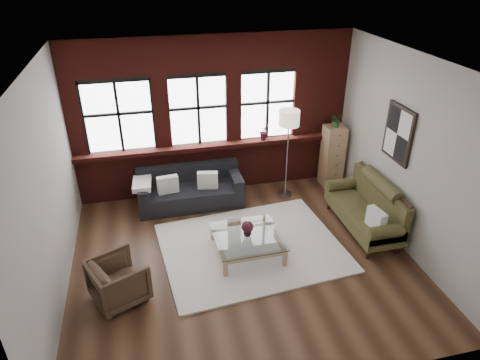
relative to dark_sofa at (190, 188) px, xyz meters
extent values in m
plane|color=#3D2416|center=(0.60, -1.90, -0.37)|extent=(5.50, 5.50, 0.00)
plane|color=white|center=(0.60, -1.90, 2.83)|extent=(5.50, 5.50, 0.00)
plane|color=#AEABA2|center=(0.60, 0.60, 1.23)|extent=(5.50, 0.00, 5.50)
plane|color=#AEABA2|center=(0.60, -4.40, 1.23)|extent=(5.50, 0.00, 5.50)
plane|color=#AEABA2|center=(-2.15, -1.90, 1.23)|extent=(0.00, 5.00, 5.00)
plane|color=#AEABA2|center=(3.35, -1.90, 1.23)|extent=(0.00, 5.00, 5.00)
cube|color=#551914|center=(0.60, 0.45, 0.67)|extent=(5.50, 0.30, 0.08)
cube|color=silver|center=(0.82, -1.67, -0.35)|extent=(3.18, 2.60, 0.03)
cube|color=white|center=(-0.44, -0.10, 0.19)|extent=(0.41, 0.19, 0.34)
cube|color=white|center=(0.34, -0.10, 0.19)|extent=(0.42, 0.22, 0.34)
cube|color=white|center=(2.82, -2.15, 0.23)|extent=(0.19, 0.40, 0.34)
imported|color=#443022|center=(-1.35, -2.39, -0.03)|extent=(0.97, 0.96, 0.67)
imported|color=#B2B2B2|center=(0.71, -1.79, 0.06)|extent=(0.17, 0.17, 0.14)
sphere|color=#491928|center=(0.71, -1.79, 0.17)|extent=(0.20, 0.20, 0.20)
cube|color=tan|center=(3.06, 0.16, 0.30)|extent=(0.41, 0.41, 1.33)
imported|color=#2D5923|center=(3.06, 0.16, 1.11)|extent=(0.31, 0.28, 0.30)
imported|color=#491928|center=(1.62, 0.42, 0.88)|extent=(0.23, 0.20, 0.34)
camera|label=1|loc=(-0.73, -7.37, 4.18)|focal=32.00mm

